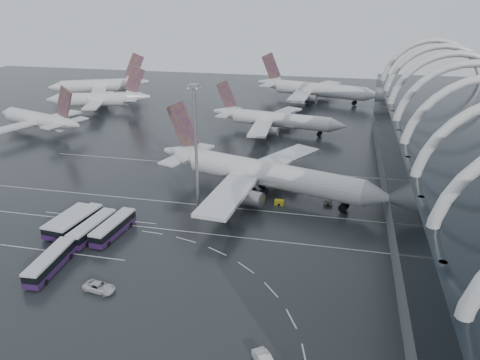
% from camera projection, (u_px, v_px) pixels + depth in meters
% --- Properties ---
extents(ground, '(420.00, 420.00, 0.00)m').
position_uv_depth(ground, '(198.00, 228.00, 103.97)').
color(ground, black).
rests_on(ground, ground).
extents(lane_marking_near, '(120.00, 0.25, 0.01)m').
position_uv_depth(lane_marking_near, '(195.00, 232.00, 102.16)').
color(lane_marking_near, beige).
rests_on(lane_marking_near, ground).
extents(lane_marking_mid, '(120.00, 0.25, 0.01)m').
position_uv_depth(lane_marking_mid, '(213.00, 206.00, 114.84)').
color(lane_marking_mid, beige).
rests_on(lane_marking_mid, ground).
extents(lane_marking_far, '(120.00, 0.25, 0.01)m').
position_uv_depth(lane_marking_far, '(238.00, 168.00, 140.20)').
color(lane_marking_far, beige).
rests_on(lane_marking_far, ground).
extents(bus_bay_line_south, '(28.00, 0.25, 0.01)m').
position_uv_depth(bus_bay_line_south, '(61.00, 252.00, 94.37)').
color(bus_bay_line_south, beige).
rests_on(bus_bay_line_south, ground).
extents(bus_bay_line_north, '(28.00, 0.25, 0.01)m').
position_uv_depth(bus_bay_line_north, '(100.00, 218.00, 108.86)').
color(bus_bay_line_north, beige).
rests_on(bus_bay_line_north, ground).
extents(airliner_main, '(63.47, 54.96, 21.92)m').
position_uv_depth(airliner_main, '(262.00, 174.00, 120.18)').
color(airliner_main, silver).
rests_on(airliner_main, ground).
extents(airliner_gate_b, '(51.89, 46.07, 18.06)m').
position_uv_depth(airliner_gate_b, '(274.00, 120.00, 175.39)').
color(airliner_gate_b, silver).
rests_on(airliner_gate_b, ground).
extents(airliner_gate_c, '(60.26, 54.79, 21.77)m').
position_uv_depth(airliner_gate_c, '(313.00, 90.00, 225.02)').
color(airliner_gate_c, silver).
rests_on(airliner_gate_c, ground).
extents(jet_remote_west, '(43.47, 35.36, 19.31)m').
position_uv_depth(jet_remote_west, '(40.00, 120.00, 172.75)').
color(jet_remote_west, silver).
rests_on(jet_remote_west, ground).
extents(jet_remote_mid, '(45.02, 36.54, 19.79)m').
position_uv_depth(jet_remote_mid, '(101.00, 99.00, 206.26)').
color(jet_remote_mid, silver).
rests_on(jet_remote_mid, ground).
extents(jet_remote_far, '(46.40, 37.92, 21.28)m').
position_uv_depth(jet_remote_far, '(102.00, 86.00, 234.71)').
color(jet_remote_far, silver).
rests_on(jet_remote_far, ground).
extents(bus_row_near_a, '(4.15, 13.48, 3.27)m').
position_uv_depth(bus_row_near_a, '(67.00, 221.00, 103.39)').
color(bus_row_near_a, '#28123A').
rests_on(bus_row_near_a, ground).
extents(bus_row_near_b, '(4.71, 14.26, 3.45)m').
position_uv_depth(bus_row_near_b, '(78.00, 222.00, 102.56)').
color(bus_row_near_b, '#28123A').
rests_on(bus_row_near_b, ground).
extents(bus_row_near_c, '(4.45, 14.22, 3.44)m').
position_uv_depth(bus_row_near_c, '(92.00, 228.00, 100.04)').
color(bus_row_near_c, '#28123A').
rests_on(bus_row_near_c, ground).
extents(bus_row_near_d, '(4.31, 14.11, 3.42)m').
position_uv_depth(bus_row_near_d, '(113.00, 227.00, 100.36)').
color(bus_row_near_d, '#28123A').
rests_on(bus_row_near_d, ground).
extents(bus_row_far_c, '(3.99, 14.08, 3.43)m').
position_uv_depth(bus_row_far_c, '(50.00, 262.00, 87.42)').
color(bus_row_far_c, '#28123A').
rests_on(bus_row_far_c, ground).
extents(van_curve_a, '(6.17, 3.59, 1.61)m').
position_uv_depth(van_curve_a, '(99.00, 287.00, 81.83)').
color(van_curve_a, silver).
rests_on(van_curve_a, ground).
extents(floodlight_mast, '(2.29, 2.29, 29.90)m').
position_uv_depth(floodlight_mast, '(195.00, 133.00, 107.62)').
color(floodlight_mast, gray).
rests_on(floodlight_mast, ground).
extents(gse_cart_belly_a, '(2.30, 1.36, 1.25)m').
position_uv_depth(gse_cart_belly_a, '(279.00, 202.00, 115.35)').
color(gse_cart_belly_a, gold).
rests_on(gse_cart_belly_a, ground).
extents(gse_cart_belly_b, '(1.94, 1.15, 1.06)m').
position_uv_depth(gse_cart_belly_b, '(323.00, 186.00, 125.20)').
color(gse_cart_belly_b, slate).
rests_on(gse_cart_belly_b, ground).
extents(gse_cart_belly_c, '(2.32, 1.37, 1.26)m').
position_uv_depth(gse_cart_belly_c, '(233.00, 201.00, 115.89)').
color(gse_cart_belly_c, gold).
rests_on(gse_cart_belly_c, ground).
extents(gse_cart_belly_d, '(2.08, 1.23, 1.13)m').
position_uv_depth(gse_cart_belly_d, '(328.00, 202.00, 115.70)').
color(gse_cart_belly_d, slate).
rests_on(gse_cart_belly_d, ground).
extents(gse_cart_belly_e, '(1.96, 1.16, 1.07)m').
position_uv_depth(gse_cart_belly_e, '(287.00, 178.00, 130.80)').
color(gse_cart_belly_e, gold).
rests_on(gse_cart_belly_e, ground).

